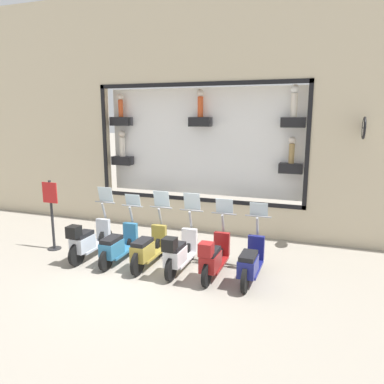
# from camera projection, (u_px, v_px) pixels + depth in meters

# --- Properties ---
(ground_plane) EXTENTS (120.00, 120.00, 0.00)m
(ground_plane) POSITION_uv_depth(u_px,v_px,m) (148.00, 272.00, 8.65)
(ground_plane) COLOR gray
(building_facade) EXTENTS (1.20, 36.00, 7.20)m
(building_facade) POSITION_uv_depth(u_px,v_px,m) (199.00, 111.00, 11.23)
(building_facade) COLOR beige
(building_facade) RESTS_ON ground_plane
(scooter_navy_0) EXTENTS (1.81, 0.61, 1.59)m
(scooter_navy_0) POSITION_uv_depth(u_px,v_px,m) (251.00, 262.00, 8.08)
(scooter_navy_0) COLOR black
(scooter_navy_0) RESTS_ON ground_plane
(scooter_red_1) EXTENTS (1.80, 0.60, 1.62)m
(scooter_red_1) POSITION_uv_depth(u_px,v_px,m) (213.00, 257.00, 8.29)
(scooter_red_1) COLOR black
(scooter_red_1) RESTS_ON ground_plane
(scooter_white_2) EXTENTS (1.81, 0.60, 1.71)m
(scooter_white_2) POSITION_uv_depth(u_px,v_px,m) (179.00, 252.00, 8.57)
(scooter_white_2) COLOR black
(scooter_white_2) RESTS_ON ground_plane
(scooter_olive_3) EXTENTS (1.81, 0.61, 1.70)m
(scooter_olive_3) POSITION_uv_depth(u_px,v_px,m) (148.00, 249.00, 8.90)
(scooter_olive_3) COLOR black
(scooter_olive_3) RESTS_ON ground_plane
(scooter_teal_4) EXTENTS (1.80, 0.60, 1.55)m
(scooter_teal_4) POSITION_uv_depth(u_px,v_px,m) (118.00, 246.00, 9.17)
(scooter_teal_4) COLOR black
(scooter_teal_4) RESTS_ON ground_plane
(scooter_silver_5) EXTENTS (1.81, 0.61, 1.69)m
(scooter_silver_5) POSITION_uv_depth(u_px,v_px,m) (88.00, 240.00, 9.39)
(scooter_silver_5) COLOR black
(scooter_silver_5) RESTS_ON ground_plane
(shop_sign_post) EXTENTS (0.36, 0.45, 1.89)m
(shop_sign_post) POSITION_uv_depth(u_px,v_px,m) (52.00, 212.00, 9.95)
(shop_sign_post) COLOR #232326
(shop_sign_post) RESTS_ON ground_plane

